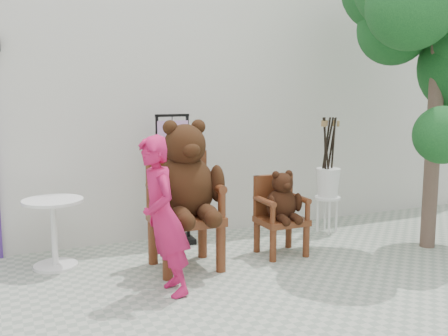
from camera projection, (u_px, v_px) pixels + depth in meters
name	position (u px, v px, depth m)	size (l,w,h in m)	color
ground_plane	(328.00, 311.00, 4.28)	(60.00, 60.00, 0.00)	#9FA493
back_wall	(193.00, 112.00, 6.86)	(9.00, 1.00, 3.00)	silver
chair_big	(185.00, 186.00, 5.21)	(0.74, 0.79, 1.50)	#4B2310
chair_small	(281.00, 205.00, 5.69)	(0.49, 0.50, 0.93)	#4B2310
person	(163.00, 217.00, 4.52)	(0.51, 0.34, 1.41)	#BE174F
cafe_table	(54.00, 225.00, 5.28)	(0.60, 0.60, 0.70)	white
display_stand	(173.00, 194.00, 6.10)	(0.46, 0.37, 1.51)	black
stool_bucket	(328.00, 182.00, 6.57)	(0.32, 0.32, 1.45)	white
tree	(433.00, 23.00, 5.68)	(2.09, 1.91, 3.50)	#47342A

